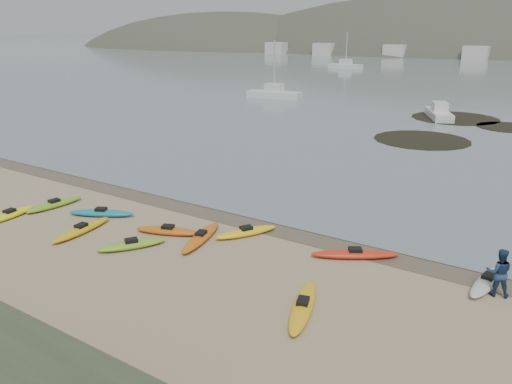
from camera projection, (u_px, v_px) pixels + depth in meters
The scene contains 5 objects.
ground at pixel (256, 220), 25.63m from camera, with size 600.00×600.00×0.00m, color tan.
wet_sand at pixel (253, 221), 25.39m from camera, with size 60.00×60.00×0.00m, color brown.
kayaks at pixel (185, 238), 22.97m from camera, with size 23.14×9.06×0.34m.
person_east at pixel (499, 272), 18.16m from camera, with size 0.90×0.70×1.85m, color navy.
kelp_mats at pixel (454, 127), 49.20m from camera, with size 13.15×21.62×0.04m.
Camera 1 is at (13.01, -20.02, 9.42)m, focal length 35.00 mm.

